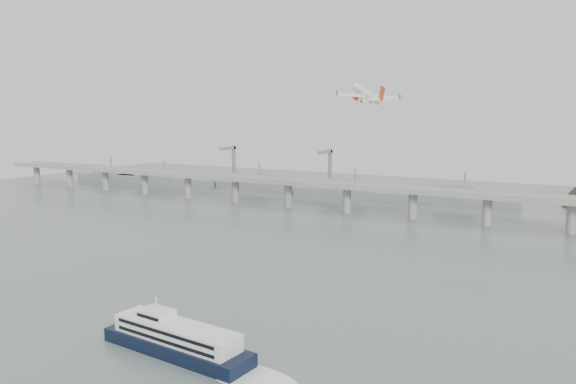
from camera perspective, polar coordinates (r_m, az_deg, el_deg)
The scene contains 5 objects.
ground at distance 236.71m, azimuth -6.56°, elevation -10.33°, with size 900.00×900.00×0.00m, color #586662.
bridge at distance 408.55m, azimuth 9.74°, elevation -0.01°, with size 800.00×22.00×23.90m.
distant_fleet at distance 535.67m, azimuth -3.67°, elevation 0.77°, with size 453.00×60.90×40.00m.
ferry at distance 184.03m, azimuth -11.25°, elevation -14.47°, with size 88.50×20.57×16.69m.
airliner at distance 300.74m, azimuth 8.05°, elevation 9.78°, with size 31.51×31.47×14.24m.
Camera 1 is at (131.18, -182.28, 74.81)m, focal length 35.00 mm.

